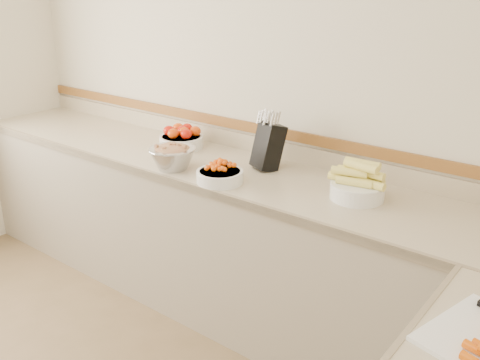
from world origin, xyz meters
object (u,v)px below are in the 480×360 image
Objects in this scene: tomato_bowl at (182,138)px; cherry_tomato_bowl at (220,174)px; knife_block at (268,145)px; rhubarb_bowl at (172,156)px; corn_bowl at (357,185)px.

tomato_bowl reaches higher than cherry_tomato_bowl.
knife_block is 0.52m from rhubarb_bowl.
cherry_tomato_bowl is 0.93× the size of rhubarb_bowl.
cherry_tomato_bowl is 0.85× the size of corn_bowl.
cherry_tomato_bowl is 0.34m from rhubarb_bowl.
rhubarb_bowl reaches higher than cherry_tomato_bowl.
rhubarb_bowl is (-0.99, -0.24, 0.01)m from corn_bowl.
rhubarb_bowl is at bearing -140.75° from knife_block.
rhubarb_bowl is at bearing 179.99° from cherry_tomato_bowl.
knife_block is 1.36× the size of cherry_tomato_bowl.
corn_bowl is (1.23, -0.08, 0.01)m from tomato_bowl.
knife_block reaches higher than cherry_tomato_bowl.
knife_block is 1.27× the size of rhubarb_bowl.
knife_block reaches higher than tomato_bowl.
tomato_bowl is 0.66m from cherry_tomato_bowl.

